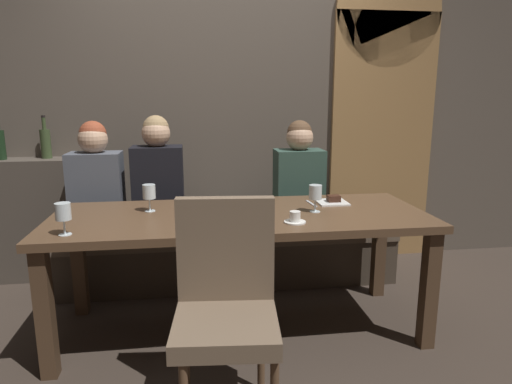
% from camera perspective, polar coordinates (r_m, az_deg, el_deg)
% --- Properties ---
extents(ground, '(9.00, 9.00, 0.00)m').
position_cam_1_polar(ground, '(2.92, -1.85, -16.91)').
color(ground, '#382D26').
extents(back_wall_tiled, '(6.00, 0.12, 3.00)m').
position_cam_1_polar(back_wall_tiled, '(3.77, -4.06, 13.36)').
color(back_wall_tiled, brown).
rests_on(back_wall_tiled, ground).
extents(arched_door, '(0.90, 0.05, 2.55)m').
position_cam_1_polar(arched_door, '(4.03, 15.96, 10.94)').
color(arched_door, olive).
rests_on(arched_door, ground).
extents(back_counter, '(1.10, 0.28, 0.95)m').
position_cam_1_polar(back_counter, '(3.92, -26.88, -3.12)').
color(back_counter, '#494138').
rests_on(back_counter, ground).
extents(dining_table, '(2.20, 0.84, 0.74)m').
position_cam_1_polar(dining_table, '(2.67, -1.95, -4.58)').
color(dining_table, '#493422').
rests_on(dining_table, ground).
extents(banquette_bench, '(2.50, 0.44, 0.45)m').
position_cam_1_polar(banquette_bench, '(3.46, -3.13, -7.98)').
color(banquette_bench, '#40352A').
rests_on(banquette_bench, ground).
extents(chair_near_side, '(0.48, 0.48, 0.98)m').
position_cam_1_polar(chair_near_side, '(2.02, -3.87, -13.16)').
color(chair_near_side, brown).
rests_on(chair_near_side, ground).
extents(diner_redhead, '(0.36, 0.24, 0.80)m').
position_cam_1_polar(diner_redhead, '(3.34, -19.72, 1.28)').
color(diner_redhead, '#4C515B').
rests_on(diner_redhead, banquette_bench).
extents(diner_bearded, '(0.36, 0.24, 0.84)m').
position_cam_1_polar(diner_bearded, '(3.30, -12.39, 1.89)').
color(diner_bearded, black).
rests_on(diner_bearded, banquette_bench).
extents(diner_far_end, '(0.36, 0.24, 0.79)m').
position_cam_1_polar(diner_far_end, '(3.39, 5.49, 2.01)').
color(diner_far_end, '#2D473D').
rests_on(diner_far_end, banquette_bench).
extents(wine_bottle_dark_red, '(0.08, 0.08, 0.33)m').
position_cam_1_polar(wine_bottle_dark_red, '(3.86, -29.88, 5.37)').
color(wine_bottle_dark_red, black).
rests_on(wine_bottle_dark_red, back_counter).
extents(wine_bottle_pale_label, '(0.08, 0.08, 0.33)m').
position_cam_1_polar(wine_bottle_pale_label, '(3.79, -25.25, 5.72)').
color(wine_bottle_pale_label, '#384728').
rests_on(wine_bottle_pale_label, back_counter).
extents(wine_glass_end_right, '(0.08, 0.08, 0.16)m').
position_cam_1_polar(wine_glass_end_right, '(2.74, -13.48, -0.13)').
color(wine_glass_end_right, silver).
rests_on(wine_glass_end_right, dining_table).
extents(wine_glass_near_right, '(0.08, 0.08, 0.16)m').
position_cam_1_polar(wine_glass_near_right, '(2.67, 7.59, -0.11)').
color(wine_glass_near_right, silver).
rests_on(wine_glass_near_right, dining_table).
extents(wine_glass_far_right, '(0.08, 0.08, 0.16)m').
position_cam_1_polar(wine_glass_far_right, '(2.41, -23.39, -2.40)').
color(wine_glass_far_right, silver).
rests_on(wine_glass_far_right, dining_table).
extents(espresso_cup, '(0.12, 0.12, 0.06)m').
position_cam_1_polar(espresso_cup, '(2.46, 4.99, -3.33)').
color(espresso_cup, white).
rests_on(espresso_cup, dining_table).
extents(dessert_plate, '(0.19, 0.19, 0.05)m').
position_cam_1_polar(dessert_plate, '(2.94, 9.74, -1.12)').
color(dessert_plate, white).
rests_on(dessert_plate, dining_table).
extents(fork_on_table, '(0.03, 0.17, 0.01)m').
position_cam_1_polar(fork_on_table, '(2.89, 7.08, -1.49)').
color(fork_on_table, silver).
rests_on(fork_on_table, dining_table).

